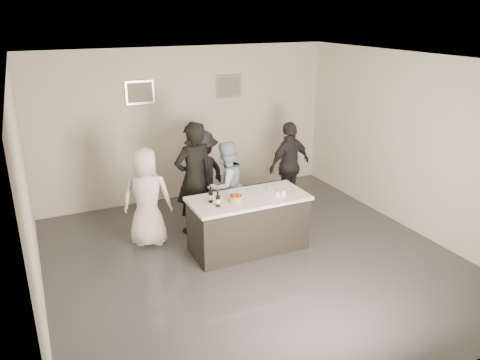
{
  "coord_description": "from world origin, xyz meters",
  "views": [
    {
      "loc": [
        -2.87,
        -5.68,
        3.63
      ],
      "look_at": [
        0.0,
        0.5,
        1.15
      ],
      "focal_mm": 35.0,
      "sensor_mm": 36.0,
      "label": 1
    }
  ],
  "objects_px": {
    "person_main_black": "(194,178)",
    "person_guest_right": "(289,165)",
    "cake": "(236,199)",
    "person_guest_left": "(147,197)",
    "person_guest_back": "(202,174)",
    "person_main_blue": "(226,186)",
    "bar_counter": "(248,223)",
    "beer_bottle_a": "(211,194)",
    "beer_bottle_b": "(218,198)"
  },
  "relations": [
    {
      "from": "person_main_black",
      "to": "person_guest_right",
      "type": "height_order",
      "value": "person_main_black"
    },
    {
      "from": "person_main_black",
      "to": "person_main_blue",
      "type": "relative_size",
      "value": 1.24
    },
    {
      "from": "person_main_blue",
      "to": "person_guest_back",
      "type": "xyz_separation_m",
      "value": [
        -0.18,
        0.68,
        0.03
      ]
    },
    {
      "from": "bar_counter",
      "to": "beer_bottle_a",
      "type": "distance_m",
      "value": 0.84
    },
    {
      "from": "person_guest_right",
      "to": "person_guest_left",
      "type": "bearing_deg",
      "value": -6.18
    },
    {
      "from": "bar_counter",
      "to": "beer_bottle_a",
      "type": "bearing_deg",
      "value": 175.43
    },
    {
      "from": "beer_bottle_a",
      "to": "person_guest_right",
      "type": "xyz_separation_m",
      "value": [
        2.09,
        1.2,
        -0.19
      ]
    },
    {
      "from": "cake",
      "to": "person_guest_back",
      "type": "height_order",
      "value": "person_guest_back"
    },
    {
      "from": "beer_bottle_a",
      "to": "person_main_black",
      "type": "bearing_deg",
      "value": 86.02
    },
    {
      "from": "cake",
      "to": "person_main_blue",
      "type": "relative_size",
      "value": 0.13
    },
    {
      "from": "beer_bottle_b",
      "to": "person_main_black",
      "type": "xyz_separation_m",
      "value": [
        0.03,
        1.12,
        -0.06
      ]
    },
    {
      "from": "person_main_black",
      "to": "person_guest_right",
      "type": "relative_size",
      "value": 1.15
    },
    {
      "from": "person_guest_left",
      "to": "person_guest_right",
      "type": "xyz_separation_m",
      "value": [
        2.87,
        0.39,
        0.03
      ]
    },
    {
      "from": "beer_bottle_a",
      "to": "beer_bottle_b",
      "type": "relative_size",
      "value": 1.0
    },
    {
      "from": "bar_counter",
      "to": "person_guest_left",
      "type": "relative_size",
      "value": 1.15
    },
    {
      "from": "beer_bottle_b",
      "to": "person_guest_back",
      "type": "height_order",
      "value": "person_guest_back"
    },
    {
      "from": "person_guest_left",
      "to": "person_guest_back",
      "type": "xyz_separation_m",
      "value": [
        1.19,
        0.67,
        0.0
      ]
    },
    {
      "from": "person_guest_right",
      "to": "person_guest_back",
      "type": "height_order",
      "value": "person_guest_right"
    },
    {
      "from": "person_main_black",
      "to": "beer_bottle_a",
      "type": "bearing_deg",
      "value": 75.33
    },
    {
      "from": "bar_counter",
      "to": "beer_bottle_b",
      "type": "height_order",
      "value": "beer_bottle_b"
    },
    {
      "from": "cake",
      "to": "person_main_black",
      "type": "bearing_deg",
      "value": 105.52
    },
    {
      "from": "cake",
      "to": "person_guest_back",
      "type": "bearing_deg",
      "value": 87.97
    },
    {
      "from": "bar_counter",
      "to": "person_main_blue",
      "type": "height_order",
      "value": "person_main_blue"
    },
    {
      "from": "person_main_blue",
      "to": "person_guest_back",
      "type": "height_order",
      "value": "person_guest_back"
    },
    {
      "from": "cake",
      "to": "beer_bottle_a",
      "type": "bearing_deg",
      "value": 160.87
    },
    {
      "from": "bar_counter",
      "to": "person_main_black",
      "type": "height_order",
      "value": "person_main_black"
    },
    {
      "from": "person_guest_left",
      "to": "person_main_black",
      "type": "bearing_deg",
      "value": -150.43
    },
    {
      "from": "cake",
      "to": "person_guest_right",
      "type": "height_order",
      "value": "person_guest_right"
    },
    {
      "from": "person_main_black",
      "to": "person_guest_right",
      "type": "xyz_separation_m",
      "value": [
        2.02,
        0.28,
        -0.13
      ]
    },
    {
      "from": "beer_bottle_b",
      "to": "person_guest_back",
      "type": "bearing_deg",
      "value": 77.42
    },
    {
      "from": "person_main_blue",
      "to": "person_guest_left",
      "type": "distance_m",
      "value": 1.37
    },
    {
      "from": "person_main_black",
      "to": "person_main_blue",
      "type": "distance_m",
      "value": 0.57
    },
    {
      "from": "beer_bottle_a",
      "to": "person_guest_right",
      "type": "bearing_deg",
      "value": 29.94
    },
    {
      "from": "beer_bottle_a",
      "to": "person_guest_back",
      "type": "bearing_deg",
      "value": 74.47
    },
    {
      "from": "bar_counter",
      "to": "person_guest_left",
      "type": "xyz_separation_m",
      "value": [
        -1.39,
        0.86,
        0.36
      ]
    },
    {
      "from": "person_guest_left",
      "to": "cake",
      "type": "bearing_deg",
      "value": 162.56
    },
    {
      "from": "person_main_black",
      "to": "person_guest_left",
      "type": "height_order",
      "value": "person_main_black"
    },
    {
      "from": "person_main_blue",
      "to": "person_guest_left",
      "type": "height_order",
      "value": "person_guest_left"
    },
    {
      "from": "beer_bottle_a",
      "to": "person_guest_left",
      "type": "relative_size",
      "value": 0.16
    },
    {
      "from": "person_guest_left",
      "to": "beer_bottle_b",
      "type": "bearing_deg",
      "value": 151.06
    },
    {
      "from": "person_guest_left",
      "to": "person_guest_right",
      "type": "bearing_deg",
      "value": -150.18
    },
    {
      "from": "bar_counter",
      "to": "person_main_black",
      "type": "relative_size",
      "value": 0.96
    },
    {
      "from": "beer_bottle_a",
      "to": "person_main_blue",
      "type": "distance_m",
      "value": 1.03
    },
    {
      "from": "bar_counter",
      "to": "person_guest_left",
      "type": "bearing_deg",
      "value": 148.18
    },
    {
      "from": "beer_bottle_a",
      "to": "person_main_black",
      "type": "xyz_separation_m",
      "value": [
        0.06,
        0.93,
        -0.06
      ]
    },
    {
      "from": "bar_counter",
      "to": "person_guest_back",
      "type": "relative_size",
      "value": 1.14
    },
    {
      "from": "person_main_blue",
      "to": "person_guest_back",
      "type": "relative_size",
      "value": 0.97
    },
    {
      "from": "person_guest_right",
      "to": "person_guest_back",
      "type": "xyz_separation_m",
      "value": [
        -1.68,
        0.28,
        -0.03
      ]
    },
    {
      "from": "person_guest_left",
      "to": "person_guest_back",
      "type": "relative_size",
      "value": 1.0
    },
    {
      "from": "bar_counter",
      "to": "beer_bottle_b",
      "type": "bearing_deg",
      "value": -165.54
    }
  ]
}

